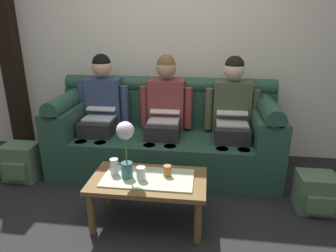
{
  "coord_description": "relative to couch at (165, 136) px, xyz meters",
  "views": [
    {
      "loc": [
        0.43,
        -1.89,
        1.56
      ],
      "look_at": [
        0.07,
        0.89,
        0.58
      ],
      "focal_mm": 32.82,
      "sensor_mm": 36.0,
      "label": 1
    }
  ],
  "objects": [
    {
      "name": "ground_plane",
      "position": [
        -0.0,
        -1.17,
        -0.37
      ],
      "size": [
        14.0,
        14.0,
        0.0
      ],
      "primitive_type": "plane",
      "color": "black"
    },
    {
      "name": "back_wall_patterned",
      "position": [
        -0.0,
        0.53,
        1.08
      ],
      "size": [
        6.0,
        0.12,
        2.9
      ],
      "primitive_type": "cube",
      "color": "silver",
      "rests_on": "ground_plane"
    },
    {
      "name": "timber_pillar",
      "position": [
        -1.91,
        0.41,
        1.08
      ],
      "size": [
        0.2,
        0.2,
        2.9
      ],
      "primitive_type": "cube",
      "color": "black",
      "rests_on": "ground_plane"
    },
    {
      "name": "couch",
      "position": [
        0.0,
        0.0,
        0.0
      ],
      "size": [
        2.33,
        0.88,
        0.96
      ],
      "color": "#234738",
      "rests_on": "ground_plane"
    },
    {
      "name": "person_left",
      "position": [
        -0.69,
        -0.0,
        0.29
      ],
      "size": [
        0.56,
        0.67,
        1.22
      ],
      "color": "#232326",
      "rests_on": "ground_plane"
    },
    {
      "name": "person_middle",
      "position": [
        -0.0,
        -0.0,
        0.29
      ],
      "size": [
        0.56,
        0.67,
        1.22
      ],
      "color": "#232326",
      "rests_on": "ground_plane"
    },
    {
      "name": "person_right",
      "position": [
        0.69,
        -0.0,
        0.29
      ],
      "size": [
        0.56,
        0.67,
        1.22
      ],
      "color": "#232326",
      "rests_on": "ground_plane"
    },
    {
      "name": "coffee_table",
      "position": [
        -0.0,
        -0.98,
        -0.03
      ],
      "size": [
        0.9,
        0.51,
        0.4
      ],
      "color": "brown",
      "rests_on": "ground_plane"
    },
    {
      "name": "flower_vase",
      "position": [
        -0.16,
        -1.0,
        0.32
      ],
      "size": [
        0.13,
        0.13,
        0.46
      ],
      "color": "#336672",
      "rests_on": "coffee_table"
    },
    {
      "name": "cup_near_left",
      "position": [
        0.14,
        -0.93,
        0.07
      ],
      "size": [
        0.06,
        0.06,
        0.09
      ],
      "primitive_type": "cylinder",
      "color": "#B26633",
      "rests_on": "coffee_table"
    },
    {
      "name": "cup_near_right",
      "position": [
        -0.05,
        -1.02,
        0.08
      ],
      "size": [
        0.07,
        0.07,
        0.1
      ],
      "primitive_type": "cylinder",
      "color": "silver",
      "rests_on": "coffee_table"
    },
    {
      "name": "cup_far_center",
      "position": [
        -0.28,
        -0.95,
        0.09
      ],
      "size": [
        0.07,
        0.07,
        0.13
      ],
      "primitive_type": "cylinder",
      "color": "silver",
      "rests_on": "coffee_table"
    },
    {
      "name": "backpack_left",
      "position": [
        -1.42,
        -0.46,
        -0.18
      ],
      "size": [
        0.34,
        0.29,
        0.38
      ],
      "color": "#4C6B4C",
      "rests_on": "ground_plane"
    },
    {
      "name": "backpack_right",
      "position": [
        1.38,
        -0.64,
        -0.21
      ],
      "size": [
        0.31,
        0.3,
        0.33
      ],
      "color": "#4C6B4C",
      "rests_on": "ground_plane"
    }
  ]
}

